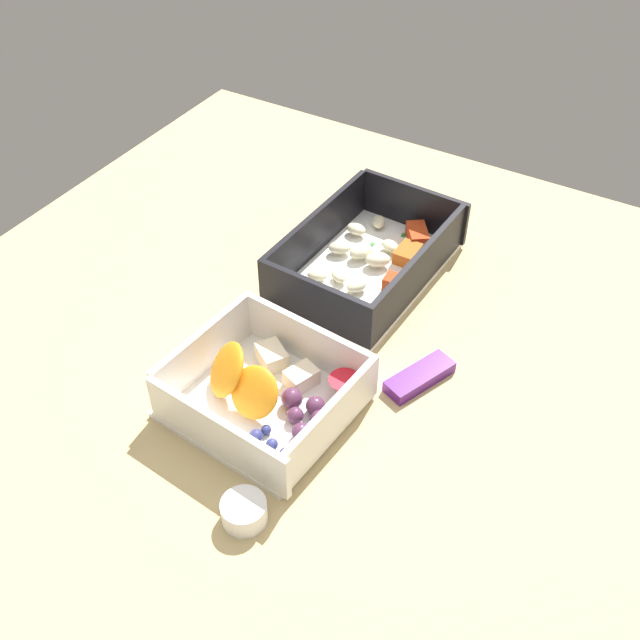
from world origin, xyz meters
The scene contains 5 objects.
table_surface centered at (0.00, 0.00, 1.00)cm, with size 80.00×80.00×2.00cm, color tan.
pasta_container centered at (-12.27, -0.79, 3.84)cm, with size 20.99×14.05×5.86cm.
fruit_bowl centered at (8.64, 0.45, 3.96)cm, with size 15.04×16.05×5.70cm.
candy_bar centered at (-0.99, 10.76, 2.60)cm, with size 7.00×2.40×1.20cm, color #51197A.
paper_cup_liner centered at (19.18, 5.15, 3.02)cm, with size 3.62×3.62×2.04cm, color white.
Camera 1 is at (44.13, 26.65, 53.48)cm, focal length 42.15 mm.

